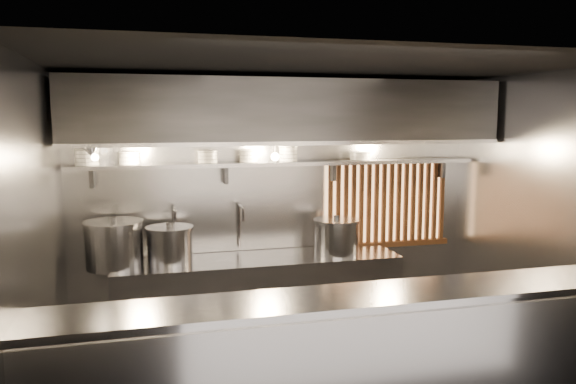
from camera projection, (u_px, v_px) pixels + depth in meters
name	position (u px, v px, depth m)	size (l,w,h in m)	color
floor	(318.00, 384.00, 5.02)	(4.50, 4.50, 0.00)	black
ceiling	(320.00, 65.00, 4.65)	(4.50, 4.50, 0.00)	black
wall_back	(278.00, 205.00, 6.27)	(4.50, 4.50, 0.00)	gray
wall_left	(37.00, 245.00, 4.27)	(3.00, 3.00, 0.00)	gray
wall_right	(541.00, 219.00, 5.40)	(3.00, 3.00, 0.00)	gray
serving_counter	(359.00, 370.00, 4.02)	(4.50, 0.56, 1.13)	#9A9AA0
cooking_bench	(259.00, 299.00, 5.97)	(3.00, 0.70, 0.90)	#9A9AA0
bowl_shelf	(282.00, 163.00, 6.04)	(4.40, 0.34, 0.04)	#9A9AA0
exhaust_hood	(287.00, 112.00, 5.76)	(4.40, 0.81, 0.65)	#2D2D30
wood_screen	(387.00, 203.00, 6.56)	(1.56, 0.09, 1.04)	#FFBA72
faucet_left	(174.00, 220.00, 5.87)	(0.04, 0.30, 0.50)	silver
faucet_right	(240.00, 217.00, 6.05)	(0.04, 0.30, 0.50)	silver
heat_lamp	(92.00, 151.00, 5.09)	(0.25, 0.35, 0.20)	#9A9AA0
pendant_bulb	(275.00, 157.00, 5.89)	(0.09, 0.09, 0.19)	#2D2D30
stock_pot_left	(114.00, 244.00, 5.51)	(0.66, 0.66, 0.50)	#9A9AA0
stock_pot_mid	(170.00, 245.00, 5.68)	(0.50, 0.50, 0.42)	#9A9AA0
stock_pot_right	(336.00, 236.00, 6.05)	(0.64, 0.64, 0.42)	#9A9AA0
bowl_stack_0	(87.00, 157.00, 5.53)	(0.24, 0.24, 0.17)	silver
bowl_stack_1	(129.00, 158.00, 5.63)	(0.23, 0.23, 0.13)	silver
bowl_stack_2	(208.00, 157.00, 5.83)	(0.21, 0.21, 0.13)	silver
bowl_stack_3	(248.00, 156.00, 5.94)	(0.20, 0.20, 0.13)	silver
bowl_stack_4	(288.00, 153.00, 6.04)	(0.21, 0.21, 0.17)	silver
bowl_stack_5	(360.00, 156.00, 6.26)	(0.24, 0.24, 0.09)	silver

